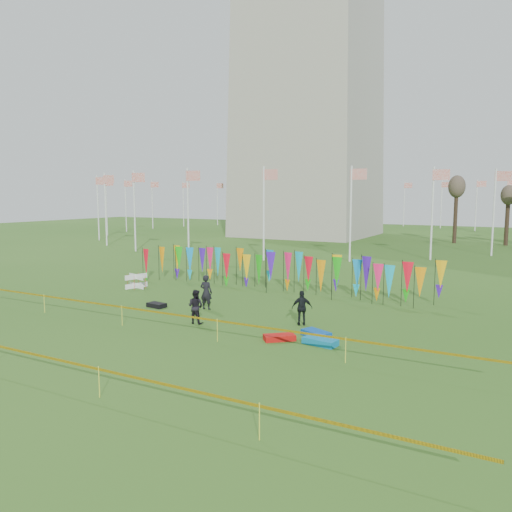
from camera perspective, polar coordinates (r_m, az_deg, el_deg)
The scene contains 13 objects.
ground at distance 21.99m, azimuth -9.21°, elevation -7.85°, with size 160.00×160.00×0.00m, color #295317.
flagpole_ring at distance 70.20m, azimuth 6.00°, elevation 5.65°, with size 57.40×56.16×8.00m.
banner_row at distance 29.06m, azimuth 2.13°, elevation -1.42°, with size 18.64×0.64×2.23m.
caution_tape_near at distance 21.11m, azimuth -11.59°, elevation -6.36°, with size 26.00×0.02×0.90m.
caution_tape_far at distance 17.12m, azimuth -25.01°, elevation -10.04°, with size 26.00×0.02×0.90m.
box_kite at distance 30.96m, azimuth -13.52°, elevation -2.81°, with size 0.78×0.78×0.87m.
person_left at distance 24.67m, azimuth -5.72°, elevation -4.13°, with size 0.62×0.46×1.71m, color black.
person_mid at distance 22.06m, azimuth -6.92°, elevation -5.76°, with size 0.73×0.45×1.50m, color black.
person_right at distance 21.70m, azimuth 5.28°, elevation -5.93°, with size 0.89×0.51×1.52m, color black.
kite_bag_blue at distance 20.16m, azimuth 6.89°, elevation -8.82°, with size 1.17×0.61×0.25m, color #0A4BA8.
kite_bag_red at distance 19.59m, azimuth 2.70°, elevation -9.29°, with size 1.21×0.55×0.22m, color red.
kite_bag_black at distance 25.62m, azimuth -11.29°, elevation -5.52°, with size 0.94×0.55×0.22m, color black.
kite_bag_teal at distance 19.18m, azimuth 7.36°, elevation -9.66°, with size 1.28×0.61×0.24m, color #0C79AD.
Camera 1 is at (13.14, -16.72, 5.60)m, focal length 35.00 mm.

